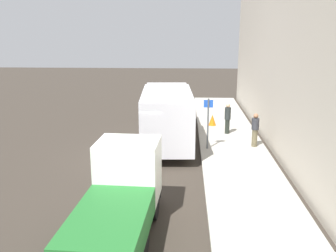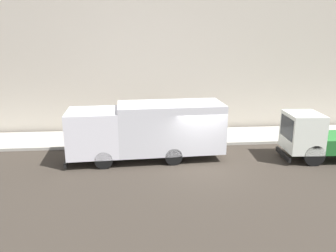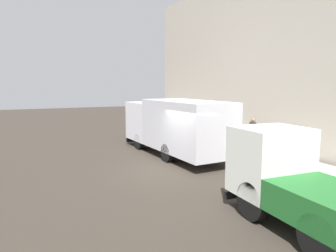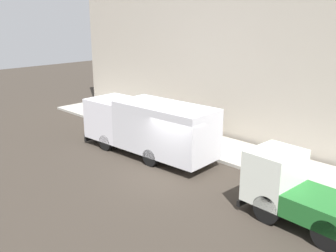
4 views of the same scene
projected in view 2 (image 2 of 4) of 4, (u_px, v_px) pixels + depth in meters
The scene contains 9 objects.
ground at pixel (203, 166), 16.03m from camera, with size 80.00×80.00×0.00m, color #352E27.
sidewalk at pixel (189, 137), 20.43m from camera, with size 3.21×30.00×0.16m, color #A8A49A.
building_facade at pixel (186, 50), 21.08m from camera, with size 0.50×30.00×10.45m, color #B9AF9E.
large_utility_truck at pixel (147, 129), 16.65m from camera, with size 2.77×7.94×2.86m.
small_flatbed_truck at pixel (324, 138), 16.65m from camera, with size 2.18×5.28×2.43m.
pedestrian_walking at pixel (160, 118), 21.04m from camera, with size 0.49×0.49×1.66m.
pedestrian_standing at pixel (123, 123), 19.80m from camera, with size 0.45×0.45×1.68m.
traffic_cone_orange at pixel (92, 136), 19.13m from camera, with size 0.46×0.46×0.65m, color orange.
street_sign_post at pixel (171, 118), 18.70m from camera, with size 0.44×0.08×2.45m.
Camera 2 is at (-14.73, 2.96, 6.15)m, focal length 35.34 mm.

